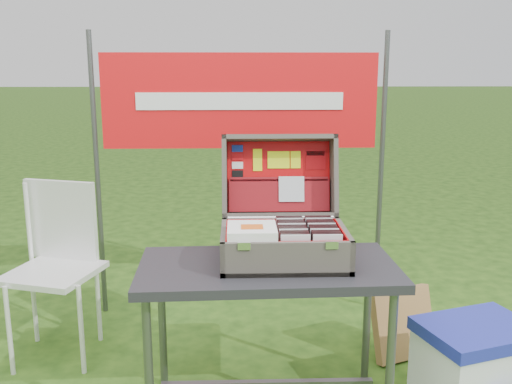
{
  "coord_description": "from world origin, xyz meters",
  "views": [
    {
      "loc": [
        -0.01,
        -2.25,
        1.5
      ],
      "look_at": [
        0.06,
        0.1,
        0.98
      ],
      "focal_mm": 40.0,
      "sensor_mm": 36.0,
      "label": 1
    }
  ],
  "objects_px": {
    "table": "(268,338)",
    "suitcase": "(283,202)",
    "cooler": "(475,369)",
    "chair": "(53,275)",
    "cardboard_box": "(403,324)"
  },
  "relations": [
    {
      "from": "suitcase",
      "to": "chair",
      "type": "distance_m",
      "value": 1.31
    },
    {
      "from": "cooler",
      "to": "suitcase",
      "type": "bearing_deg",
      "value": 152.14
    },
    {
      "from": "table",
      "to": "chair",
      "type": "relative_size",
      "value": 1.2
    },
    {
      "from": "table",
      "to": "chair",
      "type": "bearing_deg",
      "value": 152.83
    },
    {
      "from": "chair",
      "to": "cooler",
      "type": "bearing_deg",
      "value": 1.14
    },
    {
      "from": "cooler",
      "to": "cardboard_box",
      "type": "distance_m",
      "value": 0.54
    },
    {
      "from": "chair",
      "to": "cardboard_box",
      "type": "bearing_deg",
      "value": 15.26
    },
    {
      "from": "table",
      "to": "suitcase",
      "type": "bearing_deg",
      "value": 51.48
    },
    {
      "from": "table",
      "to": "cooler",
      "type": "bearing_deg",
      "value": -5.39
    },
    {
      "from": "suitcase",
      "to": "chair",
      "type": "bearing_deg",
      "value": 160.17
    },
    {
      "from": "cooler",
      "to": "chair",
      "type": "bearing_deg",
      "value": 146.45
    },
    {
      "from": "table",
      "to": "cooler",
      "type": "distance_m",
      "value": 0.91
    },
    {
      "from": "suitcase",
      "to": "cooler",
      "type": "relative_size",
      "value": 1.15
    },
    {
      "from": "table",
      "to": "cooler",
      "type": "xyz_separation_m",
      "value": [
        0.9,
        -0.06,
        -0.13
      ]
    },
    {
      "from": "table",
      "to": "cardboard_box",
      "type": "bearing_deg",
      "value": 29.73
    }
  ]
}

